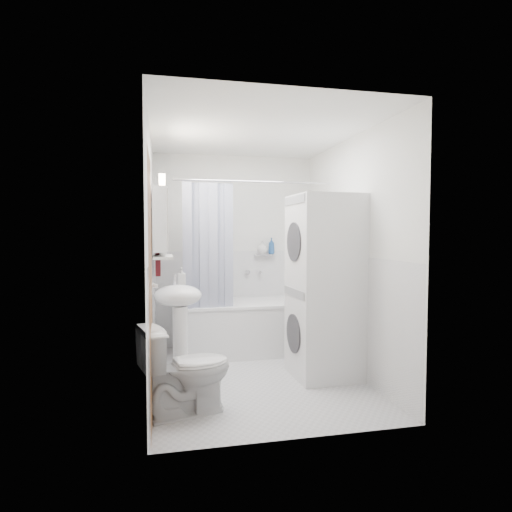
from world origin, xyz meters
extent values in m
plane|color=silver|center=(0.00, 0.00, 0.00)|extent=(2.60, 2.60, 0.00)
plane|color=silver|center=(0.00, 1.30, 1.20)|extent=(2.00, 0.00, 2.00)
plane|color=silver|center=(0.00, -1.30, 1.20)|extent=(2.00, 0.00, 2.00)
plane|color=silver|center=(-1.00, 0.00, 1.20)|extent=(0.00, 2.60, 2.60)
plane|color=silver|center=(1.00, 0.00, 1.20)|extent=(0.00, 2.60, 2.60)
plane|color=white|center=(0.00, 0.00, 2.40)|extent=(2.60, 2.60, 0.00)
plane|color=white|center=(0.00, 1.29, 0.60)|extent=(1.98, 0.00, 1.98)
plane|color=white|center=(-0.99, 0.00, 0.60)|extent=(0.00, 2.58, 2.58)
plane|color=white|center=(0.99, 0.00, 0.60)|extent=(0.00, 2.58, 2.58)
plane|color=brown|center=(-0.98, -0.88, 1.00)|extent=(0.00, 2.00, 2.00)
cylinder|color=silver|center=(-0.95, -0.55, 1.00)|extent=(0.04, 0.04, 0.04)
cube|color=white|center=(0.11, 0.92, 0.29)|extent=(1.58, 0.74, 0.58)
cube|color=white|center=(0.11, 0.92, 0.59)|extent=(1.60, 0.76, 0.03)
cube|color=silver|center=(0.11, 0.92, 0.48)|extent=(1.40, 0.56, 0.20)
cylinder|color=silver|center=(0.31, 1.25, 0.93)|extent=(0.04, 0.12, 0.04)
cylinder|color=silver|center=(0.11, 0.60, 2.00)|extent=(1.78, 0.02, 0.02)
cube|color=#151F4C|center=(-0.63, 0.60, 1.25)|extent=(0.10, 0.02, 1.45)
cube|color=#151F4C|center=(-0.54, 0.60, 1.25)|extent=(0.10, 0.02, 1.45)
cube|color=#151F4C|center=(-0.45, 0.60, 1.25)|extent=(0.10, 0.02, 1.45)
cube|color=#151F4C|center=(-0.36, 0.60, 1.25)|extent=(0.10, 0.02, 1.45)
cube|color=#151F4C|center=(-0.27, 0.60, 1.25)|extent=(0.10, 0.02, 1.45)
cube|color=#151F4C|center=(-0.18, 0.60, 1.25)|extent=(0.10, 0.02, 1.45)
ellipsoid|color=white|center=(-0.76, -0.07, 0.85)|extent=(0.44, 0.37, 0.20)
cylinder|color=white|center=(-0.74, -0.07, 0.38)|extent=(0.14, 0.14, 0.75)
cylinder|color=silver|center=(-0.78, 0.07, 0.97)|extent=(0.03, 0.03, 0.14)
cylinder|color=silver|center=(-0.78, 0.03, 1.03)|extent=(0.02, 0.10, 0.02)
cube|color=white|center=(-0.91, 0.10, 1.55)|extent=(0.12, 0.50, 0.60)
cube|color=white|center=(-0.84, 0.10, 1.55)|extent=(0.01, 0.47, 0.57)
cube|color=#FFEABF|center=(-0.89, 0.10, 1.93)|extent=(0.06, 0.45, 0.06)
cube|color=silver|center=(-0.89, 0.10, 1.20)|extent=(0.18, 0.54, 0.02)
cube|color=silver|center=(0.36, 1.24, 1.15)|extent=(0.22, 0.06, 0.02)
cube|color=#581813|center=(-0.94, 0.45, 1.44)|extent=(0.05, 0.38, 0.89)
cube|color=#581813|center=(-0.91, 0.45, 1.85)|extent=(0.03, 0.33, 0.08)
cylinder|color=silver|center=(-0.95, 0.45, 1.89)|extent=(0.02, 0.04, 0.02)
cube|color=white|center=(0.68, -0.08, 0.45)|extent=(0.66, 0.66, 0.90)
cylinder|color=#2D2D33|center=(0.36, -0.08, 0.44)|extent=(0.03, 0.38, 0.38)
cube|color=gray|center=(0.36, -0.08, 0.85)|extent=(0.03, 0.58, 0.08)
cube|color=white|center=(0.68, -0.08, 1.35)|extent=(0.66, 0.66, 0.90)
cylinder|color=#2D2D33|center=(0.36, -0.08, 1.34)|extent=(0.03, 0.38, 0.38)
cube|color=gray|center=(0.36, -0.08, 1.75)|extent=(0.03, 0.58, 0.08)
imported|color=white|center=(-0.72, -0.71, 0.35)|extent=(0.80, 0.57, 0.70)
imported|color=gray|center=(-0.71, 0.25, 0.95)|extent=(0.08, 0.17, 0.08)
imported|color=gray|center=(-0.89, -0.05, 1.25)|extent=(0.07, 0.18, 0.07)
imported|color=gray|center=(-0.89, 0.22, 1.26)|extent=(0.10, 0.09, 0.10)
imported|color=gray|center=(0.35, 1.24, 1.23)|extent=(0.13, 0.17, 0.13)
imported|color=#224D88|center=(0.47, 1.24, 1.20)|extent=(0.08, 0.21, 0.08)
camera|label=1|loc=(-0.89, -4.06, 1.42)|focal=30.00mm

